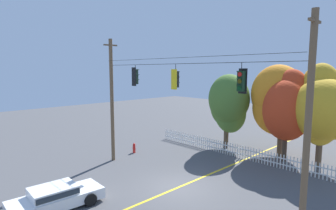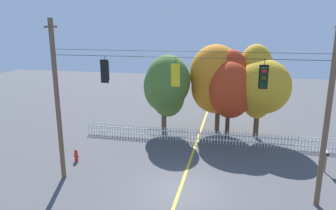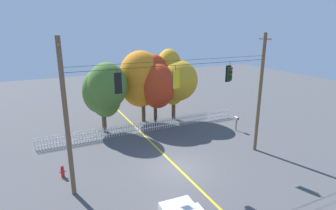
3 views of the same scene
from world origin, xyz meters
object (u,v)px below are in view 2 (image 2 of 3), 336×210
Objects in this scene: traffic_signal_westbound_side at (176,75)px; traffic_signal_southbound_primary at (105,71)px; autumn_maple_near_fence at (166,86)px; autumn_oak_far_east at (231,86)px; autumn_maple_far_west at (259,84)px; roadside_mailbox at (326,155)px; traffic_signal_eastbound_side at (264,77)px; autumn_maple_mid at (215,80)px; fire_hydrant at (76,156)px.

traffic_signal_southbound_primary is at bearing -179.99° from traffic_signal_westbound_side.
autumn_oak_far_east is at bearing 1.02° from autumn_maple_near_fence.
autumn_maple_far_west is at bearing 3.37° from autumn_maple_near_fence.
autumn_maple_near_fence is 4.69× the size of roadside_mailbox.
traffic_signal_eastbound_side is 7.74m from roadside_mailbox.
traffic_signal_eastbound_side is 0.19× the size of autumn_maple_far_west.
autumn_maple_mid is at bearing 105.63° from traffic_signal_eastbound_side.
autumn_oak_far_east is 8.58× the size of fire_hydrant.
autumn_maple_far_west is at bearing 86.72° from traffic_signal_eastbound_side.
autumn_maple_near_fence is 12.30m from roadside_mailbox.
autumn_maple_mid reaches higher than autumn_oak_far_east.
autumn_maple_far_west is 14.19m from fire_hydrant.
fire_hydrant is (-11.65, -7.12, -3.85)m from autumn_maple_far_west.
autumn_maple_mid is 1.05× the size of autumn_oak_far_east.
autumn_maple_mid is 5.25× the size of roadside_mailbox.
roadside_mailbox is at bearing -24.72° from autumn_maple_near_fence.
traffic_signal_southbound_primary is 9.35m from autumn_maple_near_fence.
autumn_oak_far_east reaches higher than fire_hydrant.
autumn_oak_far_east is 2.13m from autumn_maple_far_west.
autumn_maple_far_west reaches higher than fire_hydrant.
traffic_signal_westbound_side is 10.33m from autumn_maple_mid.
autumn_maple_far_west is (4.67, 9.37, -1.99)m from traffic_signal_westbound_side.
autumn_maple_mid is 9.01× the size of fire_hydrant.
fire_hydrant is 15.48m from roadside_mailbox.
autumn_oak_far_east is (-1.56, 9.02, -2.14)m from traffic_signal_eastbound_side.
roadside_mailbox is (15.38, 1.68, 0.72)m from fire_hydrant.
autumn_maple_far_west is 7.30m from roadside_mailbox.
autumn_maple_near_fence is at bearing 126.59° from traffic_signal_eastbound_side.
traffic_signal_westbound_side is 10.66m from autumn_maple_far_west.
traffic_signal_southbound_primary reaches higher than autumn_maple_near_fence.
autumn_maple_near_fence is (-6.63, 8.93, -2.37)m from traffic_signal_eastbound_side.
traffic_signal_westbound_side is (3.68, 0.00, -0.08)m from traffic_signal_southbound_primary.
traffic_signal_southbound_primary and traffic_signal_eastbound_side have the same top height.
autumn_maple_mid is (1.32, 10.07, -1.92)m from traffic_signal_westbound_side.
traffic_signal_westbound_side reaches higher than fire_hydrant.
autumn_oak_far_east is at bearing 138.77° from roadside_mailbox.
traffic_signal_eastbound_side is 1.77× the size of fire_hydrant.
roadside_mailbox is at bearing 6.24° from fire_hydrant.
traffic_signal_westbound_side reaches higher than autumn_maple_near_fence.
autumn_maple_mid reaches higher than traffic_signal_eastbound_side.
autumn_maple_mid reaches higher than traffic_signal_westbound_side.
autumn_maple_near_fence is at bearing -163.66° from autumn_maple_mid.
fire_hydrant is at bearing -123.81° from autumn_maple_near_fence.
autumn_maple_near_fence is 0.94× the size of autumn_oak_far_east.
traffic_signal_southbound_primary is 3.68m from traffic_signal_westbound_side.
autumn_maple_mid reaches higher than roadside_mailbox.
traffic_signal_eastbound_side is 0.20× the size of autumn_maple_mid.
roadside_mailbox is (8.39, 3.94, -5.12)m from traffic_signal_westbound_side.
autumn_maple_mid is at bearing 139.07° from roadside_mailbox.
autumn_maple_far_west is at bearing 48.30° from traffic_signal_southbound_primary.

